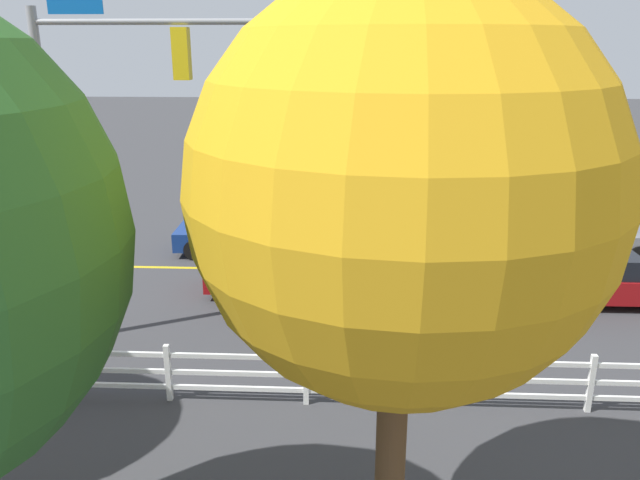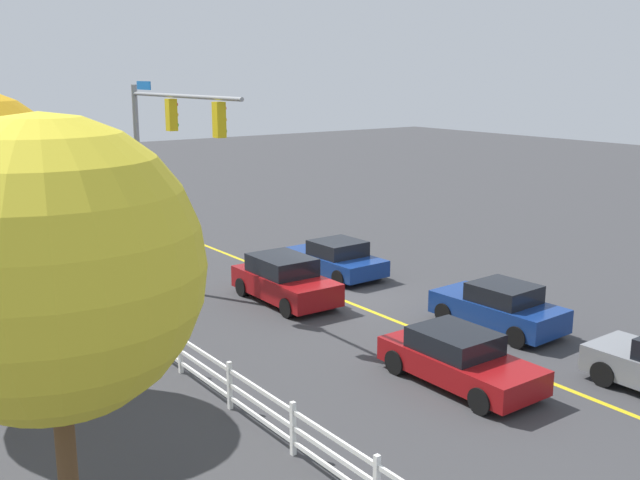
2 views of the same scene
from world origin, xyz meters
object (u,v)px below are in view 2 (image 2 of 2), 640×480
at_px(car_4, 335,259).
at_px(tree_2, 51,269).
at_px(car_0, 499,307).
at_px(car_2, 284,280).
at_px(car_1, 459,359).

distance_m(car_4, tree_2, 18.50).
distance_m(car_0, car_2, 7.16).
bearing_deg(car_4, car_2, 114.32).
height_order(car_0, car_2, car_2).
height_order(car_1, tree_2, tree_2).
bearing_deg(tree_2, car_4, -49.80).
height_order(car_0, car_4, car_0).
distance_m(car_0, car_1, 4.46).
bearing_deg(tree_2, car_0, -74.78).
bearing_deg(car_2, car_1, -1.22).
relative_size(car_2, car_4, 1.00).
bearing_deg(car_2, car_4, 116.63).
relative_size(car_0, tree_2, 0.58).
bearing_deg(car_2, car_0, 31.50).
bearing_deg(car_1, tree_2, -80.87).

